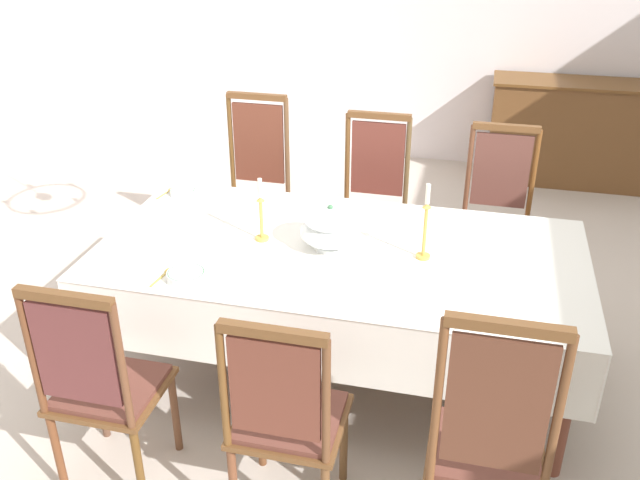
% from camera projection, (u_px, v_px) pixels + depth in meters
% --- Properties ---
extents(ground, '(7.71, 6.57, 0.04)m').
position_uv_depth(ground, '(343.00, 358.00, 3.95)').
color(ground, beige).
extents(dining_table, '(2.42, 1.22, 0.75)m').
position_uv_depth(dining_table, '(340.00, 261.00, 3.52)').
color(dining_table, brown).
rests_on(dining_table, ground).
extents(tablecloth, '(2.44, 1.24, 0.35)m').
position_uv_depth(tablecloth, '(340.00, 263.00, 3.52)').
color(tablecloth, white).
rests_on(tablecloth, dining_table).
extents(chair_south_a, '(0.44, 0.42, 1.06)m').
position_uv_depth(chair_south_a, '(101.00, 383.00, 2.87)').
color(chair_south_a, brown).
rests_on(chair_south_a, ground).
extents(chair_north_a, '(0.44, 0.42, 1.19)m').
position_uv_depth(chair_north_a, '(255.00, 187.00, 4.61)').
color(chair_north_a, brown).
rests_on(chair_north_a, ground).
extents(chair_south_b, '(0.44, 0.42, 1.04)m').
position_uv_depth(chair_south_b, '(285.00, 415.00, 2.71)').
color(chair_south_b, brown).
rests_on(chair_south_b, ground).
extents(chair_north_b, '(0.44, 0.42, 1.12)m').
position_uv_depth(chair_north_b, '(373.00, 202.00, 4.45)').
color(chair_north_b, brown).
rests_on(chair_north_b, ground).
extents(chair_south_c, '(0.44, 0.42, 1.19)m').
position_uv_depth(chair_south_c, '(489.00, 441.00, 2.52)').
color(chair_south_c, brown).
rests_on(chair_south_c, ground).
extents(chair_north_c, '(0.44, 0.42, 1.11)m').
position_uv_depth(chair_north_c, '(496.00, 215.00, 4.29)').
color(chair_north_c, brown).
rests_on(chair_north_c, ground).
extents(soup_tureen, '(0.30, 0.30, 0.24)m').
position_uv_depth(soup_tureen, '(330.00, 227.00, 3.44)').
color(soup_tureen, white).
rests_on(soup_tureen, tablecloth).
extents(candlestick_west, '(0.07, 0.07, 0.34)m').
position_uv_depth(candlestick_west, '(261.00, 216.00, 3.51)').
color(candlestick_west, gold).
rests_on(candlestick_west, tablecloth).
extents(candlestick_east, '(0.07, 0.07, 0.39)m').
position_uv_depth(candlestick_east, '(425.00, 228.00, 3.33)').
color(candlestick_east, gold).
rests_on(candlestick_east, tablecloth).
extents(bowl_near_left, '(0.15, 0.15, 0.03)m').
position_uv_depth(bowl_near_left, '(183.00, 192.00, 4.08)').
color(bowl_near_left, white).
rests_on(bowl_near_left, tablecloth).
extents(bowl_near_right, '(0.18, 0.18, 0.04)m').
position_uv_depth(bowl_near_right, '(186.00, 275.00, 3.20)').
color(bowl_near_right, white).
rests_on(bowl_near_right, tablecloth).
extents(spoon_primary, '(0.05, 0.18, 0.01)m').
position_uv_depth(spoon_primary, '(169.00, 190.00, 4.13)').
color(spoon_primary, gold).
rests_on(spoon_primary, tablecloth).
extents(spoon_secondary, '(0.04, 0.18, 0.01)m').
position_uv_depth(spoon_secondary, '(166.00, 273.00, 3.26)').
color(spoon_secondary, gold).
rests_on(spoon_secondary, tablecloth).
extents(sideboard, '(1.44, 0.48, 0.90)m').
position_uv_depth(sideboard, '(573.00, 133.00, 6.03)').
color(sideboard, brown).
rests_on(sideboard, ground).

